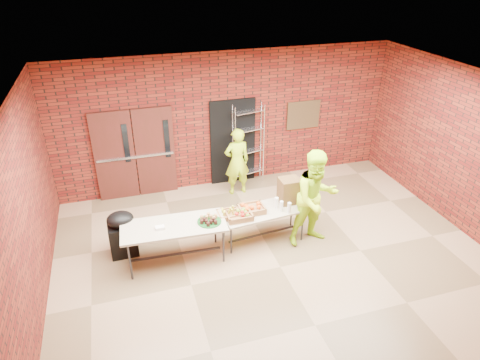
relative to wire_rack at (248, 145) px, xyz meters
name	(u,v)px	position (x,y,z in m)	size (l,w,h in m)	color
room	(285,191)	(-0.44, -3.32, 0.60)	(8.08, 7.08, 3.28)	brown
double_doors	(135,154)	(-2.64, 0.12, 0.06)	(1.78, 0.12, 2.10)	#481814
dark_doorway	(233,142)	(-0.34, 0.14, 0.05)	(1.10, 0.06, 2.10)	black
bronze_plaque	(303,115)	(1.46, 0.13, 0.55)	(0.85, 0.04, 0.70)	#47361C
wire_rack	(248,145)	(0.00, 0.00, 0.00)	(0.73, 0.24, 1.99)	silver
table_left	(174,228)	(-2.23, -2.55, -0.29)	(1.91, 0.88, 0.77)	#BAAF8E
table_right	(263,212)	(-0.47, -2.39, -0.38)	(1.70, 0.84, 0.67)	#BAAF8E
basket_bananas	(229,214)	(-1.16, -2.42, -0.27)	(0.42, 0.33, 0.13)	#A47842
basket_oranges	(252,209)	(-0.70, -2.38, -0.26)	(0.48, 0.38, 0.15)	#A47842
basket_apples	(239,215)	(-1.00, -2.53, -0.26)	(0.47, 0.37, 0.15)	#A47842
muffin_tray	(209,220)	(-1.59, -2.63, -0.18)	(0.44, 0.44, 0.11)	#16531C
napkin_box	(160,228)	(-2.47, -2.59, -0.20)	(0.16, 0.11, 0.05)	white
coffee_dispenser	(289,190)	(0.12, -2.24, -0.07)	(0.39, 0.35, 0.51)	#543B1D
cup_stack_front	(281,206)	(-0.15, -2.52, -0.22)	(0.07, 0.07, 0.22)	white
cup_stack_mid	(289,208)	(-0.03, -2.63, -0.21)	(0.07, 0.07, 0.22)	white
cup_stack_back	(277,203)	(-0.19, -2.39, -0.21)	(0.07, 0.07, 0.22)	white
covered_grill	(122,233)	(-3.13, -2.07, -0.54)	(0.51, 0.43, 0.90)	black
volunteer_woman	(237,162)	(-0.42, -0.45, -0.19)	(0.59, 0.39, 1.62)	#C2FB1B
volunteer_man	(316,198)	(0.46, -2.73, -0.03)	(0.94, 0.74, 1.94)	#C2FB1B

